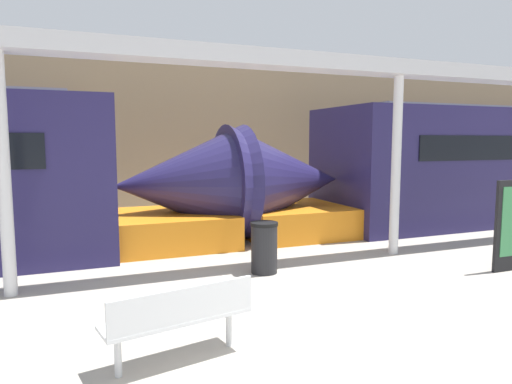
{
  "coord_description": "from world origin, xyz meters",
  "views": [
    {
      "loc": [
        -2.45,
        -3.79,
        2.25
      ],
      "look_at": [
        0.36,
        3.34,
        1.4
      ],
      "focal_mm": 32.0,
      "sensor_mm": 36.0,
      "label": 1
    }
  ],
  "objects_px": {
    "support_column_far": "(4,176)",
    "bench_near": "(180,315)",
    "support_column_near": "(396,167)",
    "trash_bin": "(264,247)"
  },
  "relations": [
    {
      "from": "trash_bin",
      "to": "support_column_near",
      "type": "height_order",
      "value": "support_column_near"
    },
    {
      "from": "support_column_near",
      "to": "bench_near",
      "type": "bearing_deg",
      "value": -149.26
    },
    {
      "from": "support_column_far",
      "to": "bench_near",
      "type": "bearing_deg",
      "value": -57.61
    },
    {
      "from": "bench_near",
      "to": "support_column_near",
      "type": "bearing_deg",
      "value": 19.26
    },
    {
      "from": "support_column_near",
      "to": "support_column_far",
      "type": "bearing_deg",
      "value": 180.0
    },
    {
      "from": "bench_near",
      "to": "trash_bin",
      "type": "relative_size",
      "value": 1.8
    },
    {
      "from": "trash_bin",
      "to": "support_column_far",
      "type": "relative_size",
      "value": 0.25
    },
    {
      "from": "bench_near",
      "to": "support_column_far",
      "type": "bearing_deg",
      "value": 110.9
    },
    {
      "from": "support_column_near",
      "to": "support_column_far",
      "type": "xyz_separation_m",
      "value": [
        -6.86,
        0.0,
        0.0
      ]
    },
    {
      "from": "bench_near",
      "to": "support_column_near",
      "type": "height_order",
      "value": "support_column_near"
    }
  ]
}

